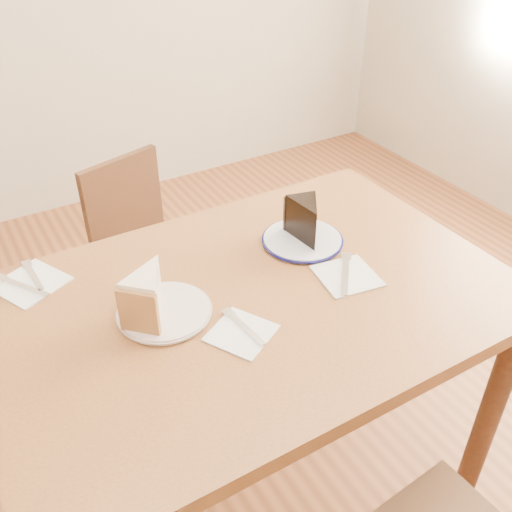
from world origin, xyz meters
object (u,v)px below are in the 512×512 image
Objects in this scene: chair_far at (149,252)px; plate_navy at (302,240)px; table at (252,326)px; carrot_cake at (150,294)px; chocolate_cake at (307,224)px; plate_cream at (165,312)px.

plate_navy is at bearing 92.08° from chair_far.
table is 10.19× the size of carrot_cake.
carrot_cake is (-0.24, -0.71, 0.40)m from chair_far.
chocolate_cake is (0.23, 0.11, 0.16)m from table.
plate_navy is at bearing 28.50° from table.
plate_cream is 0.99× the size of plate_navy.
table is at bearing 72.84° from chair_far.
carrot_cake reaches higher than chocolate_cake.
carrot_cake is at bearing 168.91° from table.
chocolate_cake is (0.46, 0.07, -0.00)m from carrot_cake.
plate_cream reaches higher than chair_far.
table is at bearing -151.50° from plate_navy.
plate_cream is 0.06m from carrot_cake.
plate_navy is (0.42, 0.08, 0.00)m from plate_cream.
plate_navy is at bearing 11.05° from plate_cream.
table is 0.30m from chocolate_cake.
plate_navy is 0.05m from chocolate_cake.
table is 10.39× the size of chocolate_cake.
plate_cream and plate_navy have the same top height.
plate_cream reaches higher than table.
chair_far is 0.85m from carrot_cake.
chair_far is at bearing 89.29° from table.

